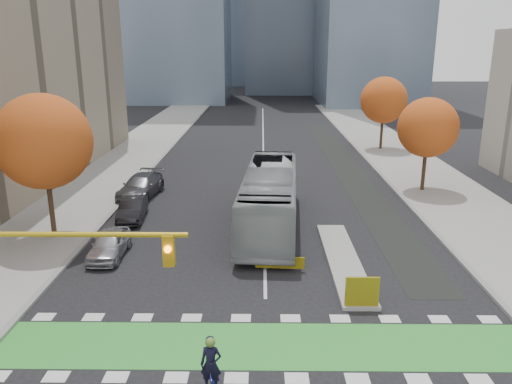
{
  "coord_description": "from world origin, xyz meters",
  "views": [
    {
      "loc": [
        -0.19,
        -14.51,
        10.53
      ],
      "look_at": [
        -0.48,
        11.37,
        3.0
      ],
      "focal_mm": 35.0,
      "sensor_mm": 36.0,
      "label": 1
    }
  ],
  "objects_px": {
    "cyclist": "(211,382)",
    "bus": "(270,198)",
    "tree_west": "(43,142)",
    "hazard_board": "(362,292)",
    "tree_east_near": "(428,128)",
    "traffic_signal_west": "(10,267)",
    "parked_car_b": "(132,209)",
    "tree_east_far": "(384,100)",
    "parked_car_a": "(109,244)",
    "parked_car_c": "(141,186)"
  },
  "relations": [
    {
      "from": "cyclist",
      "to": "bus",
      "type": "height_order",
      "value": "bus"
    },
    {
      "from": "tree_west",
      "to": "hazard_board",
      "type": "bearing_deg",
      "value": -25.99
    },
    {
      "from": "tree_east_near",
      "to": "tree_west",
      "type": "bearing_deg",
      "value": -157.38
    },
    {
      "from": "hazard_board",
      "to": "traffic_signal_west",
      "type": "bearing_deg",
      "value": -158.45
    },
    {
      "from": "hazard_board",
      "to": "tree_east_near",
      "type": "xyz_separation_m",
      "value": [
        8.0,
        17.8,
        4.06
      ]
    },
    {
      "from": "hazard_board",
      "to": "parked_car_b",
      "type": "xyz_separation_m",
      "value": [
        -12.37,
        11.21,
        -0.12
      ]
    },
    {
      "from": "tree_east_far",
      "to": "parked_car_a",
      "type": "bearing_deg",
      "value": -125.88
    },
    {
      "from": "tree_east_near",
      "to": "traffic_signal_west",
      "type": "relative_size",
      "value": 0.83
    },
    {
      "from": "tree_west",
      "to": "traffic_signal_west",
      "type": "xyz_separation_m",
      "value": [
        4.07,
        -12.51,
        -1.58
      ]
    },
    {
      "from": "parked_car_c",
      "to": "traffic_signal_west",
      "type": "bearing_deg",
      "value": -79.54
    },
    {
      "from": "traffic_signal_west",
      "to": "tree_west",
      "type": "bearing_deg",
      "value": 108.02
    },
    {
      "from": "hazard_board",
      "to": "bus",
      "type": "relative_size",
      "value": 0.11
    },
    {
      "from": "traffic_signal_west",
      "to": "parked_car_a",
      "type": "xyz_separation_m",
      "value": [
        -0.17,
        10.04,
        -3.36
      ]
    },
    {
      "from": "tree_east_near",
      "to": "parked_car_b",
      "type": "relative_size",
      "value": 1.71
    },
    {
      "from": "traffic_signal_west",
      "to": "cyclist",
      "type": "height_order",
      "value": "traffic_signal_west"
    },
    {
      "from": "parked_car_b",
      "to": "traffic_signal_west",
      "type": "bearing_deg",
      "value": -93.19
    },
    {
      "from": "hazard_board",
      "to": "parked_car_a",
      "type": "distance_m",
      "value": 13.22
    },
    {
      "from": "hazard_board",
      "to": "parked_car_a",
      "type": "relative_size",
      "value": 0.35
    },
    {
      "from": "tree_west",
      "to": "bus",
      "type": "relative_size",
      "value": 0.63
    },
    {
      "from": "tree_west",
      "to": "bus",
      "type": "height_order",
      "value": "tree_west"
    },
    {
      "from": "tree_east_far",
      "to": "parked_car_c",
      "type": "distance_m",
      "value": 28.13
    },
    {
      "from": "cyclist",
      "to": "parked_car_a",
      "type": "xyz_separation_m",
      "value": [
        -6.41,
        11.16,
        -0.09
      ]
    },
    {
      "from": "tree_east_far",
      "to": "traffic_signal_west",
      "type": "relative_size",
      "value": 0.9
    },
    {
      "from": "hazard_board",
      "to": "cyclist",
      "type": "bearing_deg",
      "value": -134.31
    },
    {
      "from": "tree_east_near",
      "to": "parked_car_c",
      "type": "xyz_separation_m",
      "value": [
        -21.0,
        -1.59,
        -4.07
      ]
    },
    {
      "from": "hazard_board",
      "to": "tree_east_near",
      "type": "relative_size",
      "value": 0.2
    },
    {
      "from": "bus",
      "to": "parked_car_b",
      "type": "xyz_separation_m",
      "value": [
        -8.69,
        1.26,
        -1.15
      ]
    },
    {
      "from": "tree_east_near",
      "to": "parked_car_c",
      "type": "bearing_deg",
      "value": -175.67
    },
    {
      "from": "tree_east_far",
      "to": "parked_car_b",
      "type": "relative_size",
      "value": 1.85
    },
    {
      "from": "bus",
      "to": "tree_east_far",
      "type": "bearing_deg",
      "value": 66.62
    },
    {
      "from": "tree_east_far",
      "to": "tree_east_near",
      "type": "bearing_deg",
      "value": -91.79
    },
    {
      "from": "hazard_board",
      "to": "parked_car_c",
      "type": "distance_m",
      "value": 20.78
    },
    {
      "from": "hazard_board",
      "to": "cyclist",
      "type": "distance_m",
      "value": 8.14
    },
    {
      "from": "tree_east_near",
      "to": "parked_car_b",
      "type": "xyz_separation_m",
      "value": [
        -20.37,
        -6.59,
        -4.18
      ]
    },
    {
      "from": "tree_east_near",
      "to": "parked_car_b",
      "type": "distance_m",
      "value": 21.82
    },
    {
      "from": "tree_east_far",
      "to": "bus",
      "type": "bearing_deg",
      "value": -117.06
    },
    {
      "from": "hazard_board",
      "to": "tree_east_far",
      "type": "distance_m",
      "value": 35.13
    },
    {
      "from": "tree_west",
      "to": "tree_east_far",
      "type": "height_order",
      "value": "tree_west"
    },
    {
      "from": "tree_west",
      "to": "parked_car_a",
      "type": "xyz_separation_m",
      "value": [
        3.9,
        -2.47,
        -4.94
      ]
    },
    {
      "from": "cyclist",
      "to": "parked_car_a",
      "type": "height_order",
      "value": "cyclist"
    },
    {
      "from": "tree_west",
      "to": "bus",
      "type": "xyz_separation_m",
      "value": [
        12.32,
        2.15,
        -3.79
      ]
    },
    {
      "from": "hazard_board",
      "to": "bus",
      "type": "bearing_deg",
      "value": 110.3
    },
    {
      "from": "traffic_signal_west",
      "to": "parked_car_a",
      "type": "height_order",
      "value": "traffic_signal_west"
    },
    {
      "from": "parked_car_c",
      "to": "tree_east_far",
      "type": "bearing_deg",
      "value": 46.82
    },
    {
      "from": "parked_car_c",
      "to": "cyclist",
      "type": "bearing_deg",
      "value": -64.11
    },
    {
      "from": "parked_car_b",
      "to": "parked_car_c",
      "type": "height_order",
      "value": "parked_car_c"
    },
    {
      "from": "tree_east_far",
      "to": "bus",
      "type": "height_order",
      "value": "tree_east_far"
    },
    {
      "from": "tree_west",
      "to": "parked_car_c",
      "type": "bearing_deg",
      "value": 70.37
    },
    {
      "from": "cyclist",
      "to": "tree_east_far",
      "type": "bearing_deg",
      "value": 75.66
    },
    {
      "from": "traffic_signal_west",
      "to": "bus",
      "type": "distance_m",
      "value": 16.97
    }
  ]
}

